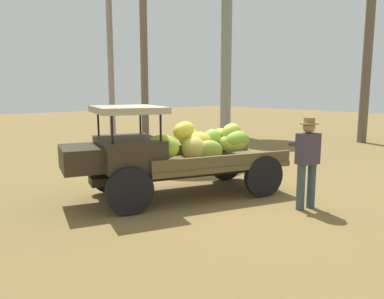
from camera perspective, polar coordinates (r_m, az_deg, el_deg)
The scene contains 3 objects.
ground_plane at distance 8.27m, azimuth 2.42°, elevation -6.29°, with size 60.00×60.00×0.00m, color olive.
truck at distance 7.74m, azimuth -2.91°, elevation -0.41°, with size 4.66×2.76×1.87m.
farmer at distance 7.19m, azimuth 16.98°, elevation -1.14°, with size 0.53×0.49×1.69m.
Camera 1 is at (5.46, 5.81, 2.20)m, focal length 35.38 mm.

